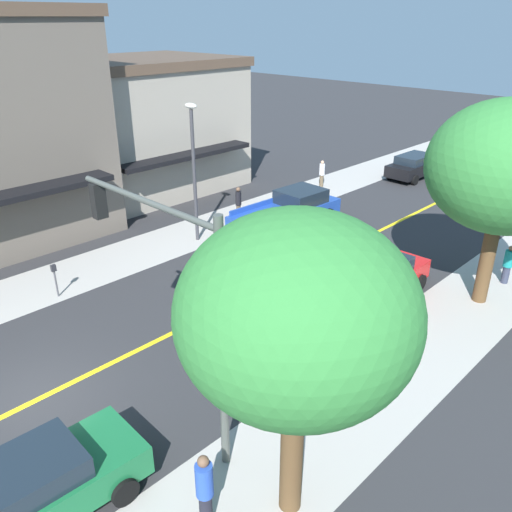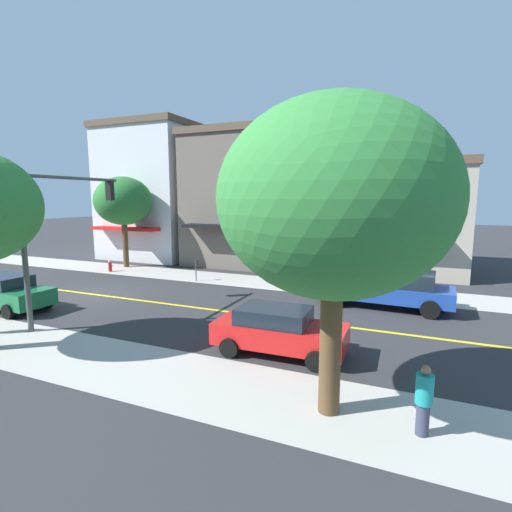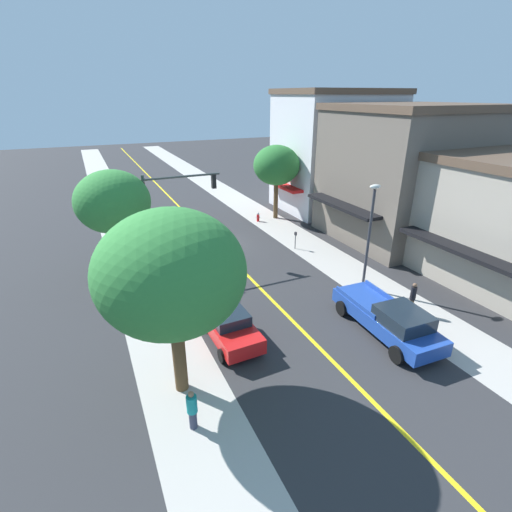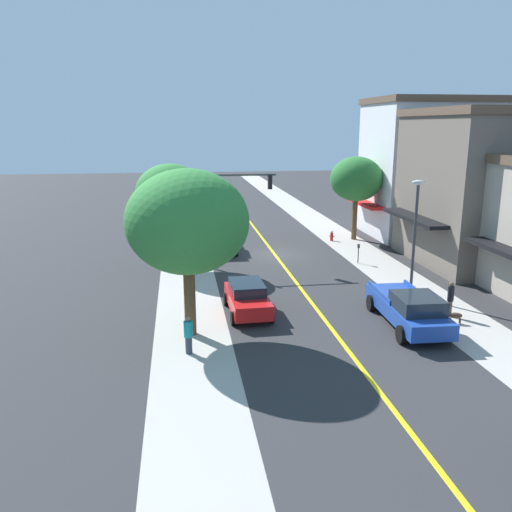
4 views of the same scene
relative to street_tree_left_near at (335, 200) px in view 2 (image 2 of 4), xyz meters
name	(u,v)px [view 2 (image 2 of 4)]	position (x,y,z in m)	size (l,w,h in m)	color
ground_plane	(93,294)	(-6.40, -14.15, -5.07)	(140.00, 140.00, 0.00)	#2D2D30
sidewalk_left	(165,273)	(-12.76, -14.15, -5.07)	(3.35, 126.00, 0.01)	#ADA8A0
road_centerline_stripe	(93,294)	(-6.40, -14.15, -5.07)	(0.20, 126.00, 0.00)	yellow
corner_shop_building	(168,192)	(-20.77, -19.48, 0.56)	(11.73, 8.12, 11.25)	silver
brick_apartment_block	(264,198)	(-20.76, -10.08, 0.01)	(11.97, 9.92, 10.15)	#665B51
pale_office_building	(383,217)	(-20.76, -0.78, -1.29)	(9.43, 11.20, 7.55)	#A39989
street_tree_left_near	(335,200)	(0.00, 0.00, 0.00)	(5.29, 5.29, 7.34)	brown
street_tree_right_corner	(123,201)	(-13.73, -18.39, -0.19)	(4.16, 4.16, 6.68)	brown
fire_hydrant	(110,266)	(-11.79, -18.11, -4.67)	(0.44, 0.24, 0.82)	red
parking_meter	(196,267)	(-11.52, -10.91, -4.20)	(0.12, 0.18, 1.33)	#4C4C51
traffic_light_mast	(57,219)	(-2.62, -11.85, -0.82)	(5.03, 0.32, 6.25)	#474C47
street_lamp	(313,220)	(-12.00, -3.67, -1.16)	(0.70, 0.36, 6.32)	#38383D
red_sedan_right_curb	(278,330)	(-2.86, -2.33, -4.26)	(2.12, 4.37, 1.54)	red
green_sedan_right_curb	(6,292)	(-2.76, -15.72, -4.25)	(2.20, 4.65, 1.58)	#196638
blue_pickup_truck	(388,289)	(-9.98, 0.57, -4.18)	(2.53, 6.20, 1.77)	#1E429E
pedestrian_black_shirt	(372,276)	(-12.54, -0.44, -4.13)	(0.30, 0.30, 1.75)	brown
pedestrian_teal_shirt	(424,399)	(0.13, 2.08, -4.24)	(0.37, 0.37, 1.60)	#33384C
small_dog	(389,289)	(-12.31, 0.46, -4.69)	(0.77, 0.47, 0.58)	#4C3828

